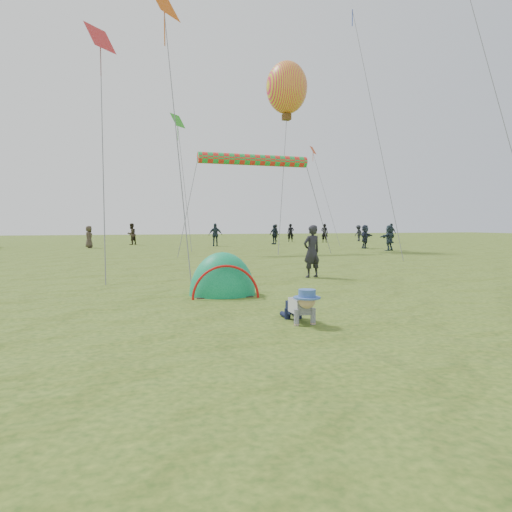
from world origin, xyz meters
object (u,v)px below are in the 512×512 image
object	(u,v)px
popup_tent	(223,295)
balloon_kite	(287,91)
standing_adult	(312,251)
crawling_toddler	(302,305)

from	to	relation	value
popup_tent	balloon_kite	xyz separation A→B (m)	(8.94, 17.95, 10.52)
popup_tent	standing_adult	distance (m)	4.53
crawling_toddler	standing_adult	bearing A→B (deg)	64.75
standing_adult	balloon_kite	world-z (taller)	balloon_kite
popup_tent	balloon_kite	distance (m)	22.64
balloon_kite	standing_adult	bearing A→B (deg)	-109.19
crawling_toddler	balloon_kite	bearing A→B (deg)	70.05
crawling_toddler	popup_tent	size ratio (longest dim) A/B	0.40
standing_adult	popup_tent	bearing A→B (deg)	24.36
crawling_toddler	standing_adult	size ratio (longest dim) A/B	0.49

